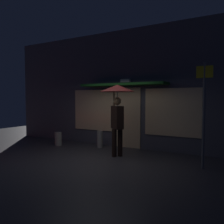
{
  "coord_description": "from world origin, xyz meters",
  "views": [
    {
      "loc": [
        3.89,
        -5.56,
        1.79
      ],
      "look_at": [
        0.19,
        0.79,
        1.38
      ],
      "focal_mm": 37.79,
      "sensor_mm": 36.0,
      "label": 1
    }
  ],
  "objects_px": {
    "street_sign_post": "(204,109)",
    "sidewalk_bollard_2": "(58,139)",
    "sidewalk_bollard": "(100,139)",
    "person_with_umbrella": "(117,100)"
  },
  "relations": [
    {
      "from": "sidewalk_bollard",
      "to": "sidewalk_bollard_2",
      "type": "bearing_deg",
      "value": -164.12
    },
    {
      "from": "street_sign_post",
      "to": "sidewalk_bollard_2",
      "type": "relative_size",
      "value": 5.38
    },
    {
      "from": "sidewalk_bollard",
      "to": "sidewalk_bollard_2",
      "type": "height_order",
      "value": "sidewalk_bollard"
    },
    {
      "from": "street_sign_post",
      "to": "person_with_umbrella",
      "type": "bearing_deg",
      "value": 179.35
    },
    {
      "from": "street_sign_post",
      "to": "sidewalk_bollard_2",
      "type": "xyz_separation_m",
      "value": [
        -5.33,
        0.39,
        -1.28
      ]
    },
    {
      "from": "person_with_umbrella",
      "to": "street_sign_post",
      "type": "xyz_separation_m",
      "value": [
        2.53,
        -0.03,
        -0.22
      ]
    },
    {
      "from": "sidewalk_bollard",
      "to": "street_sign_post",
      "type": "bearing_deg",
      "value": -12.95
    },
    {
      "from": "person_with_umbrella",
      "to": "sidewalk_bollard",
      "type": "xyz_separation_m",
      "value": [
        -1.18,
        0.82,
        -1.44
      ]
    },
    {
      "from": "sidewalk_bollard",
      "to": "sidewalk_bollard_2",
      "type": "distance_m",
      "value": 1.68
    },
    {
      "from": "street_sign_post",
      "to": "sidewalk_bollard",
      "type": "distance_m",
      "value": 4.0
    }
  ]
}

